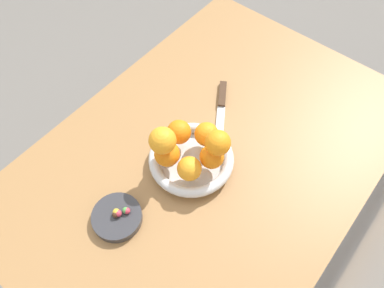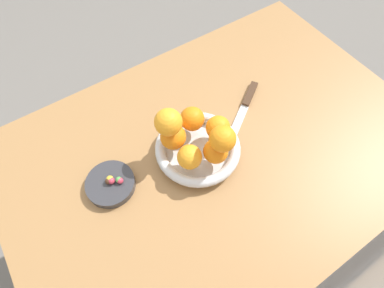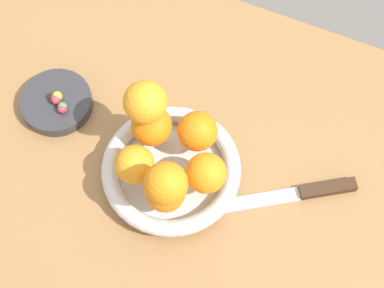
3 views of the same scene
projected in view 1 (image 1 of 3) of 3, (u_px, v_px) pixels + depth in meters
ground_plane at (203, 242)px, 1.61m from camera, size 6.00×6.00×0.00m
dining_table at (209, 168)px, 1.06m from camera, size 1.10×0.76×0.74m
fruit_bowl at (191, 159)px, 0.95m from camera, size 0.22×0.22×0.04m
candy_dish at (117, 217)px, 0.87m from camera, size 0.12×0.12×0.02m
orange_0 at (167, 154)px, 0.90m from camera, size 0.06×0.06×0.06m
orange_1 at (189, 169)px, 0.88m from camera, size 0.06×0.06×0.06m
orange_2 at (212, 157)px, 0.89m from camera, size 0.06×0.06×0.06m
orange_3 at (206, 134)px, 0.93m from camera, size 0.06×0.06×0.06m
orange_4 at (179, 132)px, 0.93m from camera, size 0.06×0.06×0.06m
orange_5 at (162, 141)px, 0.84m from camera, size 0.06×0.06×0.06m
orange_6 at (218, 143)px, 0.84m from camera, size 0.06×0.06×0.06m
candy_ball_0 at (115, 214)px, 0.86m from camera, size 0.02×0.02×0.02m
candy_ball_1 at (116, 212)px, 0.86m from camera, size 0.02×0.02×0.02m
candy_ball_2 at (118, 213)px, 0.86m from camera, size 0.02×0.02×0.02m
candy_ball_3 at (126, 210)px, 0.86m from camera, size 0.02×0.02×0.02m
candy_ball_4 at (127, 211)px, 0.86m from camera, size 0.02×0.02×0.02m
knife at (221, 111)px, 1.05m from camera, size 0.23×0.16×0.01m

